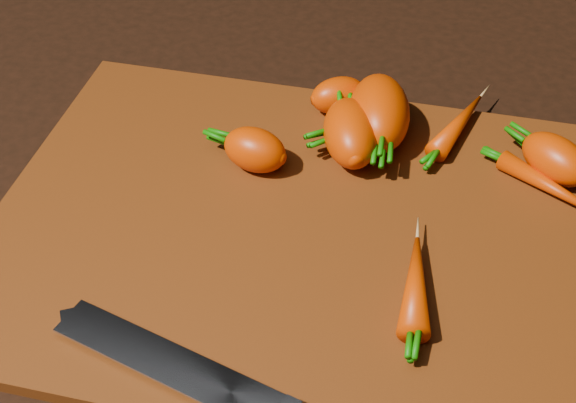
# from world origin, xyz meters

# --- Properties ---
(ground) EXTENTS (2.00, 2.00, 0.01)m
(ground) POSITION_xyz_m (0.00, 0.00, -0.01)
(ground) COLOR black
(cutting_board) EXTENTS (0.50, 0.40, 0.01)m
(cutting_board) POSITION_xyz_m (0.00, 0.00, 0.01)
(cutting_board) COLOR #77320B
(cutting_board) RESTS_ON ground
(carrot_0) EXTENTS (0.07, 0.05, 0.04)m
(carrot_0) POSITION_xyz_m (-0.04, 0.07, 0.03)
(carrot_0) COLOR #E33A00
(carrot_0) RESTS_ON cutting_board
(carrot_1) EXTENTS (0.07, 0.11, 0.06)m
(carrot_1) POSITION_xyz_m (0.06, 0.14, 0.04)
(carrot_1) COLOR #E33A00
(carrot_1) RESTS_ON cutting_board
(carrot_2) EXTENTS (0.07, 0.10, 0.05)m
(carrot_2) POSITION_xyz_m (0.04, 0.11, 0.04)
(carrot_2) COLOR #E33A00
(carrot_2) RESTS_ON cutting_board
(carrot_3) EXTENTS (0.08, 0.08, 0.04)m
(carrot_3) POSITION_xyz_m (0.04, 0.12, 0.03)
(carrot_3) COLOR #E33A00
(carrot_3) RESTS_ON cutting_board
(carrot_4) EXTENTS (0.07, 0.06, 0.04)m
(carrot_4) POSITION_xyz_m (0.01, 0.17, 0.03)
(carrot_4) COLOR #E33A00
(carrot_4) RESTS_ON cutting_board
(carrot_5) EXTENTS (0.08, 0.08, 0.04)m
(carrot_5) POSITION_xyz_m (0.22, 0.12, 0.03)
(carrot_5) COLOR #E33A00
(carrot_5) RESTS_ON cutting_board
(carrot_6) EXTENTS (0.06, 0.10, 0.02)m
(carrot_6) POSITION_xyz_m (0.13, 0.16, 0.02)
(carrot_6) COLOR #E33A00
(carrot_6) RESTS_ON cutting_board
(carrot_7) EXTENTS (0.10, 0.07, 0.02)m
(carrot_7) POSITION_xyz_m (0.22, 0.09, 0.02)
(carrot_7) COLOR #E33A00
(carrot_7) RESTS_ON cutting_board
(carrot_8) EXTENTS (0.03, 0.10, 0.03)m
(carrot_8) POSITION_xyz_m (0.12, -0.05, 0.02)
(carrot_8) COLOR #E33A00
(carrot_8) RESTS_ON cutting_board
(knife) EXTENTS (0.29, 0.10, 0.02)m
(knife) POSITION_xyz_m (-0.03, -0.17, 0.02)
(knife) COLOR gray
(knife) RESTS_ON cutting_board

